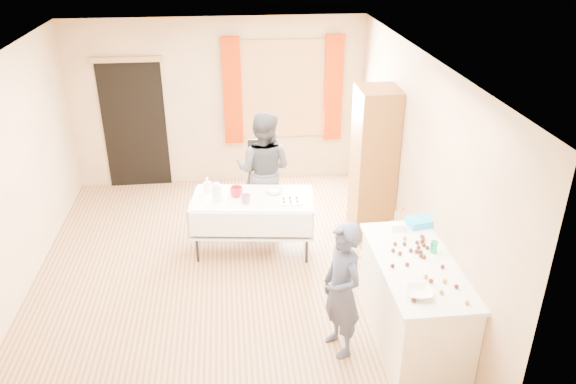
{
  "coord_description": "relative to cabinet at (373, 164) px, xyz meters",
  "views": [
    {
      "loc": [
        0.16,
        -5.69,
        3.88
      ],
      "look_at": [
        0.78,
        0.0,
        1.07
      ],
      "focal_mm": 35.0,
      "sensor_mm": 36.0,
      "label": 1
    }
  ],
  "objects": [
    {
      "name": "floor",
      "position": [
        -1.99,
        -0.85,
        -1.01
      ],
      "size": [
        4.5,
        5.5,
        0.02
      ],
      "primitive_type": "cube",
      "color": "#9E7047",
      "rests_on": "ground"
    },
    {
      "name": "ceiling",
      "position": [
        -1.99,
        -0.85,
        1.61
      ],
      "size": [
        4.5,
        5.5,
        0.02
      ],
      "primitive_type": "cube",
      "color": "white",
      "rests_on": "floor"
    },
    {
      "name": "wall_back",
      "position": [
        -1.99,
        1.91,
        0.3
      ],
      "size": [
        4.5,
        0.02,
        2.6
      ],
      "primitive_type": "cube",
      "color": "tan",
      "rests_on": "floor"
    },
    {
      "name": "wall_front",
      "position": [
        -1.99,
        -3.61,
        0.3
      ],
      "size": [
        4.5,
        0.02,
        2.6
      ],
      "primitive_type": "cube",
      "color": "tan",
      "rests_on": "floor"
    },
    {
      "name": "wall_left",
      "position": [
        -4.25,
        -0.85,
        0.3
      ],
      "size": [
        0.02,
        5.5,
        2.6
      ],
      "primitive_type": "cube",
      "color": "tan",
      "rests_on": "floor"
    },
    {
      "name": "wall_right",
      "position": [
        0.27,
        -0.85,
        0.3
      ],
      "size": [
        0.02,
        5.5,
        2.6
      ],
      "primitive_type": "cube",
      "color": "tan",
      "rests_on": "floor"
    },
    {
      "name": "window_frame",
      "position": [
        -0.99,
        1.87,
        0.5
      ],
      "size": [
        1.32,
        0.06,
        1.52
      ],
      "primitive_type": "cube",
      "color": "olive",
      "rests_on": "wall_back"
    },
    {
      "name": "window_pane",
      "position": [
        -0.99,
        1.86,
        0.5
      ],
      "size": [
        1.2,
        0.02,
        1.4
      ],
      "primitive_type": "cube",
      "color": "white",
      "rests_on": "wall_back"
    },
    {
      "name": "curtain_left",
      "position": [
        -1.77,
        1.82,
        0.5
      ],
      "size": [
        0.28,
        0.06,
        1.65
      ],
      "primitive_type": "cube",
      "color": "#9F2700",
      "rests_on": "wall_back"
    },
    {
      "name": "curtain_right",
      "position": [
        -0.21,
        1.82,
        0.5
      ],
      "size": [
        0.28,
        0.06,
        1.65
      ],
      "primitive_type": "cube",
      "color": "#9F2700",
      "rests_on": "wall_back"
    },
    {
      "name": "doorway",
      "position": [
        -3.29,
        1.88,
        -0.0
      ],
      "size": [
        0.95,
        0.04,
        2.0
      ],
      "primitive_type": "cube",
      "color": "black",
      "rests_on": "floor"
    },
    {
      "name": "door_lintel",
      "position": [
        -3.29,
        1.85,
        1.02
      ],
      "size": [
        1.05,
        0.06,
        0.08
      ],
      "primitive_type": "cube",
      "color": "olive",
      "rests_on": "wall_back"
    },
    {
      "name": "cabinet",
      "position": [
        0.0,
        0.0,
        0.0
      ],
      "size": [
        0.5,
        0.6,
        2.01
      ],
      "primitive_type": "cube",
      "color": "brown",
      "rests_on": "floor"
    },
    {
      "name": "counter",
      "position": [
        -0.1,
        -2.18,
        -0.55
      ],
      "size": [
        0.77,
        1.62,
        0.91
      ],
      "color": "#F3E4C8",
      "rests_on": "floor"
    },
    {
      "name": "party_table",
      "position": [
        -1.6,
        -0.3,
        -0.56
      ],
      "size": [
        1.6,
        0.96,
        0.75
      ],
      "rotation": [
        0.0,
        0.0,
        -0.12
      ],
      "color": "black",
      "rests_on": "floor"
    },
    {
      "name": "chair",
      "position": [
        -1.4,
        0.81,
        -0.7
      ],
      "size": [
        0.48,
        0.48,
        1.03
      ],
      "rotation": [
        0.0,
        0.0,
        -0.15
      ],
      "color": "black",
      "rests_on": "floor"
    },
    {
      "name": "girl",
      "position": [
        -0.85,
        -2.26,
        -0.3
      ],
      "size": [
        0.73,
        0.67,
        1.41
      ],
      "primitive_type": "imported",
      "rotation": [
        0.0,
        0.0,
        -1.22
      ],
      "color": "#272C45",
      "rests_on": "floor"
    },
    {
      "name": "woman",
      "position": [
        -1.41,
        0.36,
        -0.18
      ],
      "size": [
        1.21,
        1.16,
        1.64
      ],
      "primitive_type": "imported",
      "rotation": [
        0.0,
        0.0,
        2.78
      ],
      "color": "black",
      "rests_on": "floor"
    },
    {
      "name": "soda_can",
      "position": [
        0.1,
        -2.02,
        -0.03
      ],
      "size": [
        0.09,
        0.09,
        0.12
      ],
      "primitive_type": "cylinder",
      "rotation": [
        0.0,
        0.0,
        -0.38
      ],
      "color": "#0A9C52",
      "rests_on": "counter"
    },
    {
      "name": "mixing_bowl",
      "position": [
        -0.26,
        -2.69,
        -0.07
      ],
      "size": [
        0.29,
        0.29,
        0.06
      ],
      "primitive_type": "imported",
      "rotation": [
        0.0,
        0.0,
        -0.12
      ],
      "color": "white",
      "rests_on": "counter"
    },
    {
      "name": "foam_block",
      "position": [
        -0.12,
        -1.55,
        -0.05
      ],
      "size": [
        0.15,
        0.11,
        0.08
      ],
      "primitive_type": "cube",
      "rotation": [
        0.0,
        0.0,
        -0.05
      ],
      "color": "white",
      "rests_on": "counter"
    },
    {
      "name": "blue_basket",
      "position": [
        0.16,
        -1.48,
        -0.05
      ],
      "size": [
        0.33,
        0.26,
        0.08
      ],
      "primitive_type": "cube",
      "rotation": [
        0.0,
        0.0,
        0.2
      ],
      "color": "#1A96DF",
      "rests_on": "counter"
    },
    {
      "name": "pitcher",
      "position": [
        -2.03,
        -0.35,
        -0.14
      ],
      "size": [
        0.13,
        0.13,
        0.22
      ],
      "primitive_type": "cylinder",
      "rotation": [
        0.0,
        0.0,
        0.19
      ],
      "color": "silver",
      "rests_on": "party_table"
    },
    {
      "name": "cup_red",
      "position": [
        -1.79,
        -0.24,
        -0.19
      ],
      "size": [
        0.21,
        0.21,
        0.13
      ],
      "primitive_type": "imported",
      "rotation": [
        0.0,
        0.0,
        -0.15
      ],
      "color": "#B51424",
      "rests_on": "party_table"
    },
    {
      "name": "cup_rainbow",
      "position": [
        -1.68,
        -0.45,
        -0.2
      ],
      "size": [
        0.12,
        0.12,
        0.11
      ],
      "primitive_type": "imported",
      "rotation": [
        0.0,
        0.0,
        0.02
      ],
      "color": "red",
      "rests_on": "party_table"
    },
    {
      "name": "small_bowl",
      "position": [
        -1.31,
        -0.21,
        -0.22
      ],
      "size": [
        0.24,
        0.24,
        0.06
      ],
      "primitive_type": "imported",
      "rotation": [
        0.0,
        0.0,
        -0.1
      ],
      "color": "white",
      "rests_on": "party_table"
    },
    {
      "name": "pastry_tray",
      "position": [
        -1.14,
        -0.48,
        -0.24
      ],
      "size": [
        0.28,
        0.2,
        0.02
      ],
      "primitive_type": "cube",
      "rotation": [
        0.0,
        0.0,
        0.01
      ],
      "color": "white",
      "rests_on": "party_table"
    },
    {
      "name": "bottle",
      "position": [
        -2.15,
        -0.06,
        -0.16
      ],
      "size": [
        0.14,
        0.14,
        0.19
      ],
      "primitive_type": "imported",
      "rotation": [
        0.0,
        0.0,
        -0.36
      ],
      "color": "white",
      "rests_on": "party_table"
    },
    {
      "name": "cake_balls",
      "position": [
        -0.07,
        -2.15,
        -0.07
      ],
      "size": [
        0.52,
        1.16,
        0.04
      ],
      "color": "#3F2314",
      "rests_on": "counter"
    }
  ]
}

